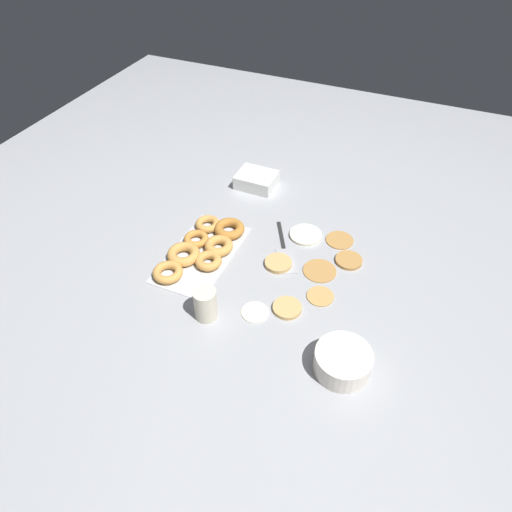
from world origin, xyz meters
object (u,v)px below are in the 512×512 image
at_px(batter_bowl, 343,362).
at_px(paper_cup, 205,304).
at_px(pancake_2, 349,260).
at_px(pancake_5, 320,270).
at_px(pancake_0, 287,308).
at_px(pancake_1, 306,235).
at_px(pancake_4, 340,240).
at_px(pancake_7, 280,263).
at_px(container_stack, 256,180).
at_px(donut_tray, 203,248).
at_px(pancake_3, 320,296).
at_px(pancake_6, 255,312).
at_px(spatula, 285,255).

distance_m(batter_bowl, paper_cup, 0.43).
bearing_deg(pancake_2, pancake_5, -42.50).
height_order(pancake_0, pancake_1, pancake_0).
relative_size(pancake_4, batter_bowl, 0.64).
distance_m(pancake_7, container_stack, 0.48).
bearing_deg(pancake_4, container_stack, -115.68).
height_order(pancake_4, donut_tray, donut_tray).
bearing_deg(pancake_7, pancake_2, 116.63).
bearing_deg(pancake_0, pancake_7, -152.16).
bearing_deg(pancake_3, pancake_4, -176.56).
relative_size(pancake_4, paper_cup, 0.93).
bearing_deg(batter_bowl, pancake_3, -150.10).
bearing_deg(pancake_6, pancake_1, 176.25).
height_order(pancake_1, pancake_5, pancake_1).
xyz_separation_m(pancake_6, container_stack, (-0.63, -0.27, 0.02)).
relative_size(pancake_7, donut_tray, 0.24).
xyz_separation_m(pancake_2, donut_tray, (0.15, -0.49, 0.01)).
relative_size(pancake_5, container_stack, 0.72).
relative_size(donut_tray, spatula, 1.50).
height_order(pancake_0, pancake_7, pancake_7).
bearing_deg(pancake_5, pancake_7, -80.62).
bearing_deg(batter_bowl, donut_tray, -115.22).
bearing_deg(pancake_1, batter_bowl, 28.83).
xyz_separation_m(pancake_0, donut_tray, (-0.13, -0.37, 0.01)).
relative_size(pancake_1, spatula, 0.45).
height_order(pancake_4, batter_bowl, batter_bowl).
relative_size(batter_bowl, container_stack, 1.01).
xyz_separation_m(pancake_3, paper_cup, (0.21, -0.30, 0.05)).
height_order(batter_bowl, container_stack, batter_bowl).
height_order(batter_bowl, spatula, batter_bowl).
distance_m(pancake_3, container_stack, 0.65).
bearing_deg(container_stack, batter_bowl, 38.19).
bearing_deg(pancake_1, pancake_5, 33.68).
distance_m(pancake_4, spatula, 0.22).
height_order(pancake_6, spatula, pancake_6).
bearing_deg(batter_bowl, pancake_6, -106.57).
xyz_separation_m(pancake_0, spatula, (-0.23, -0.09, -0.00)).
height_order(pancake_4, spatula, pancake_4).
xyz_separation_m(pancake_2, pancake_4, (-0.09, -0.06, -0.00)).
xyz_separation_m(pancake_6, donut_tray, (-0.18, -0.28, 0.01)).
distance_m(pancake_7, spatula, 0.05).
bearing_deg(pancake_6, donut_tray, -123.26).
distance_m(pancake_6, batter_bowl, 0.31).
bearing_deg(spatula, donut_tray, -99.10).
distance_m(donut_tray, container_stack, 0.45).
bearing_deg(pancake_0, pancake_2, 157.08).
height_order(pancake_0, pancake_2, pancake_0).
relative_size(donut_tray, batter_bowl, 2.48).
bearing_deg(pancake_2, pancake_7, -63.37).
relative_size(pancake_2, container_stack, 0.60).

